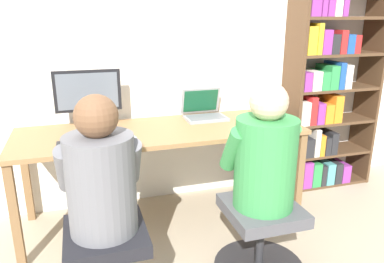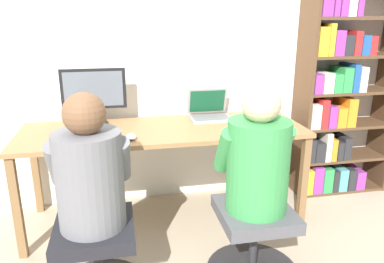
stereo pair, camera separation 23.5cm
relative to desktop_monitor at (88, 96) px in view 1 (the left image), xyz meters
The scene contains 11 objects.
ground_plane 1.16m from the desktop_monitor, 48.39° to the right, with size 14.00×14.00×0.00m, color tan.
wall_back 0.63m from the desktop_monitor, 24.10° to the left, with size 10.00×0.05×2.60m.
desk 0.58m from the desktop_monitor, 22.25° to the right, with size 1.97×0.67×0.71m.
desktop_monitor is the anchor object (origin of this frame).
laptop 0.86m from the desktop_monitor, ahead, with size 0.31×0.27×0.22m.
keyboard 0.45m from the desktop_monitor, 93.45° to the right, with size 0.39×0.14×0.03m.
computer_mouse_by_keyboard 0.50m from the desktop_monitor, 59.61° to the right, with size 0.07×0.09×0.04m.
office_chair_right 1.46m from the desktop_monitor, 46.69° to the right, with size 0.53×0.53×0.44m.
person_at_monitor 0.95m from the desktop_monitor, 89.66° to the right, with size 0.41×0.35×0.69m.
person_at_laptop 1.29m from the desktop_monitor, 46.53° to the right, with size 0.41×0.35×0.70m.
bookshelf 1.92m from the desktop_monitor, ahead, with size 0.79×0.30×1.74m.
Camera 1 is at (-0.53, -2.10, 1.47)m, focal length 35.00 mm.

